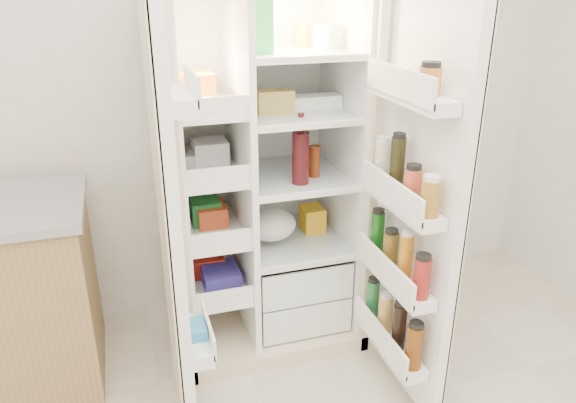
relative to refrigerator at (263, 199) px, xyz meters
name	(u,v)px	position (x,y,z in m)	size (l,w,h in m)	color
wall_back	(210,70)	(-0.18, 0.35, 0.61)	(4.00, 0.02, 2.70)	white
refrigerator	(263,199)	(0.00, 0.00, 0.00)	(0.92, 0.70, 1.80)	beige
freezer_door	(172,236)	(-0.51, -0.60, 0.15)	(0.15, 0.40, 1.72)	white
fridge_door	(415,219)	(0.47, -0.70, 0.13)	(0.17, 0.58, 1.72)	white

